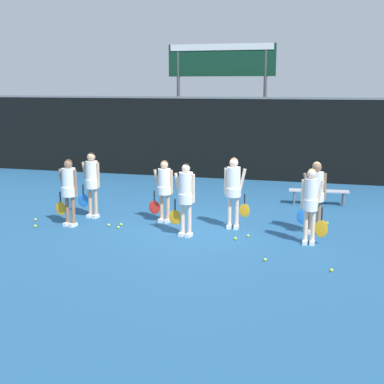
{
  "coord_description": "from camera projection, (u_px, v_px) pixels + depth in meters",
  "views": [
    {
      "loc": [
        3.42,
        -12.57,
        3.61
      ],
      "look_at": [
        -0.0,
        0.06,
        0.96
      ],
      "focal_mm": 50.0,
      "sensor_mm": 36.0,
      "label": 1
    }
  ],
  "objects": [
    {
      "name": "tennis_ball_8",
      "position": [
        327.0,
        223.0,
        14.01
      ],
      "size": [
        0.07,
        0.07,
        0.07
      ],
      "primitive_type": "sphere",
      "color": "#CCE033",
      "rests_on": "ground_plane"
    },
    {
      "name": "tennis_ball_6",
      "position": [
        229.0,
        221.0,
        14.2
      ],
      "size": [
        0.07,
        0.07,
        0.07
      ],
      "primitive_type": "sphere",
      "color": "#CCE033",
      "rests_on": "ground_plane"
    },
    {
      "name": "player_4",
      "position": [
        164.0,
        186.0,
        14.05
      ],
      "size": [
        0.67,
        0.38,
        1.66
      ],
      "rotation": [
        0.0,
        0.0,
        -0.05
      ],
      "color": "tan",
      "rests_on": "ground_plane"
    },
    {
      "name": "tennis_ball_5",
      "position": [
        265.0,
        260.0,
        11.09
      ],
      "size": [
        0.06,
        0.06,
        0.06
      ],
      "primitive_type": "sphere",
      "color": "#CCE033",
      "rests_on": "ground_plane"
    },
    {
      "name": "scoreboard",
      "position": [
        221.0,
        71.0,
        21.86
      ],
      "size": [
        4.46,
        0.15,
        5.21
      ],
      "color": "#515156",
      "rests_on": "ground_plane"
    },
    {
      "name": "player_6",
      "position": [
        315.0,
        191.0,
        12.96
      ],
      "size": [
        0.67,
        0.41,
        1.78
      ],
      "rotation": [
        0.0,
        0.0,
        0.18
      ],
      "color": "#8C664C",
      "rests_on": "ground_plane"
    },
    {
      "name": "bench_courtside",
      "position": [
        319.0,
        192.0,
        16.22
      ],
      "size": [
        1.81,
        0.52,
        0.44
      ],
      "rotation": [
        0.0,
        0.0,
        0.09
      ],
      "color": "#B2B2B7",
      "rests_on": "ground_plane"
    },
    {
      "name": "player_2",
      "position": [
        311.0,
        201.0,
        12.08
      ],
      "size": [
        0.63,
        0.34,
        1.75
      ],
      "rotation": [
        0.0,
        0.0,
        0.0
      ],
      "color": "beige",
      "rests_on": "ground_plane"
    },
    {
      "name": "tennis_ball_0",
      "position": [
        248.0,
        236.0,
        12.83
      ],
      "size": [
        0.07,
        0.07,
        0.07
      ],
      "primitive_type": "sphere",
      "color": "#CCE033",
      "rests_on": "ground_plane"
    },
    {
      "name": "tennis_ball_3",
      "position": [
        35.0,
        226.0,
        13.7
      ],
      "size": [
        0.07,
        0.07,
        0.07
      ],
      "primitive_type": "sphere",
      "color": "#CCE033",
      "rests_on": "ground_plane"
    },
    {
      "name": "tennis_ball_1",
      "position": [
        35.0,
        219.0,
        14.37
      ],
      "size": [
        0.07,
        0.07,
        0.07
      ],
      "primitive_type": "sphere",
      "color": "#CCE033",
      "rests_on": "ground_plane"
    },
    {
      "name": "player_1",
      "position": [
        186.0,
        194.0,
        12.72
      ],
      "size": [
        0.66,
        0.38,
        1.77
      ],
      "rotation": [
        0.0,
        0.0,
        -0.19
      ],
      "color": "beige",
      "rests_on": "ground_plane"
    },
    {
      "name": "tennis_ball_2",
      "position": [
        235.0,
        239.0,
        12.59
      ],
      "size": [
        0.07,
        0.07,
        0.07
      ],
      "primitive_type": "sphere",
      "color": "#CCE033",
      "rests_on": "ground_plane"
    },
    {
      "name": "tennis_ball_9",
      "position": [
        118.0,
        227.0,
        13.58
      ],
      "size": [
        0.07,
        0.07,
        0.07
      ],
      "primitive_type": "sphere",
      "color": "#CCE033",
      "rests_on": "ground_plane"
    },
    {
      "name": "tennis_ball_4",
      "position": [
        332.0,
        270.0,
        10.45
      ],
      "size": [
        0.07,
        0.07,
        0.07
      ],
      "primitive_type": "sphere",
      "color": "#CCE033",
      "rests_on": "ground_plane"
    },
    {
      "name": "player_3",
      "position": [
        92.0,
        179.0,
        14.51
      ],
      "size": [
        0.68,
        0.38,
        1.81
      ],
      "rotation": [
        0.0,
        0.0,
        -0.11
      ],
      "color": "tan",
      "rests_on": "ground_plane"
    },
    {
      "name": "tennis_ball_7",
      "position": [
        121.0,
        224.0,
        13.85
      ],
      "size": [
        0.07,
        0.07,
        0.07
      ],
      "primitive_type": "sphere",
      "color": "#CCE033",
      "rests_on": "ground_plane"
    },
    {
      "name": "player_0",
      "position": [
        69.0,
        187.0,
        13.64
      ],
      "size": [
        0.68,
        0.41,
        1.74
      ],
      "rotation": [
        0.0,
        0.0,
        -0.21
      ],
      "color": "#8C664C",
      "rests_on": "ground_plane"
    },
    {
      "name": "tennis_ball_10",
      "position": [
        109.0,
        225.0,
        13.79
      ],
      "size": [
        0.07,
        0.07,
        0.07
      ],
      "primitive_type": "sphere",
      "color": "#CCE033",
      "rests_on": "ground_plane"
    },
    {
      "name": "fence_windscreen",
      "position": [
        243.0,
        138.0,
        20.27
      ],
      "size": [
        60.0,
        0.08,
        3.14
      ],
      "color": "black",
      "rests_on": "ground_plane"
    },
    {
      "name": "player_5",
      "position": [
        234.0,
        186.0,
        13.4
      ],
      "size": [
        0.66,
        0.39,
        1.82
      ],
      "rotation": [
        0.0,
        0.0,
        0.04
      ],
      "color": "beige",
      "rests_on": "ground_plane"
    },
    {
      "name": "ground_plane",
      "position": [
        191.0,
        230.0,
        13.48
      ],
      "size": [
        140.0,
        140.0,
        0.0
      ],
      "primitive_type": "plane",
      "color": "#235684"
    }
  ]
}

